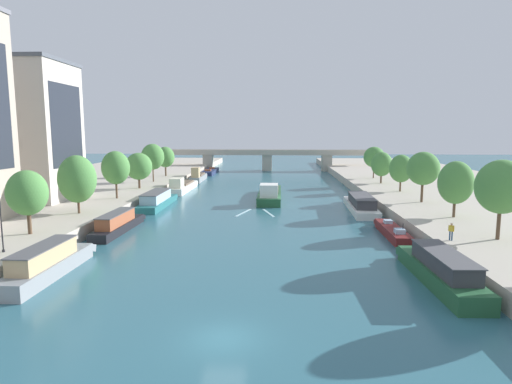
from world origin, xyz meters
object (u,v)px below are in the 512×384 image
at_px(tree_left_distant, 139,166).
at_px(tree_right_third, 382,164).
at_px(tree_left_end_of_row, 116,168).
at_px(tree_left_third, 77,179).
at_px(tree_right_end_of_row, 374,157).
at_px(barge_midriver, 270,194).
at_px(moored_boat_right_lone, 392,231).
at_px(moored_boat_left_far, 118,223).
at_px(moored_boat_left_upstream, 48,263).
at_px(moored_boat_left_second, 198,177).
at_px(moored_boat_left_gap_after, 210,171).
at_px(tree_left_nearest, 27,193).
at_px(tree_right_distant, 423,169).
at_px(bridge_far, 267,157).
at_px(lamppost_left_bank, 1,221).
at_px(tree_right_nearest, 401,169).
at_px(moored_boat_right_downstream, 361,204).
at_px(person_on_quay, 451,230).
at_px(tree_right_midway, 456,183).
at_px(moored_boat_left_downstream, 182,186).
at_px(tree_left_past_mid, 153,157).
at_px(tree_right_by_lamp, 501,187).
at_px(moored_boat_left_near, 157,200).
at_px(tree_left_midway, 165,157).
at_px(moored_boat_right_upstream, 440,270).

xyz_separation_m(tree_left_distant, tree_right_third, (44.18, 9.55, -0.17)).
height_order(tree_left_end_of_row, tree_right_third, tree_left_end_of_row).
distance_m(tree_left_third, tree_right_end_of_row, 61.61).
bearing_deg(barge_midriver, moored_boat_right_lone, -61.07).
xyz_separation_m(moored_boat_left_far, tree_right_end_of_row, (39.01, 44.94, 5.15)).
distance_m(moored_boat_left_upstream, moored_boat_left_second, 67.84).
distance_m(moored_boat_left_gap_after, tree_left_nearest, 79.56).
distance_m(tree_right_distant, bridge_far, 71.25).
relative_size(tree_right_end_of_row, lamppost_left_bank, 1.40).
relative_size(moored_boat_left_second, tree_right_distant, 1.82).
bearing_deg(tree_right_nearest, moored_boat_right_downstream, -130.95).
bearing_deg(barge_midriver, moored_boat_right_downstream, -36.86).
relative_size(tree_left_third, tree_left_end_of_row, 1.00).
distance_m(moored_boat_left_upstream, tree_left_distant, 42.54).
xyz_separation_m(moored_boat_left_gap_after, person_on_quay, (34.51, -79.78, 2.03)).
xyz_separation_m(moored_boat_left_far, tree_left_nearest, (-5.64, -8.24, 4.71)).
height_order(moored_boat_left_second, tree_right_third, tree_right_third).
height_order(tree_left_nearest, tree_right_end_of_row, tree_right_end_of_row).
relative_size(moored_boat_left_gap_after, lamppost_left_bank, 3.46).
bearing_deg(moored_boat_right_downstream, moored_boat_left_gap_after, 118.78).
relative_size(tree_right_midway, tree_right_third, 1.09).
bearing_deg(moored_boat_right_downstream, bridge_far, 103.09).
distance_m(moored_boat_left_downstream, tree_right_distant, 44.77).
bearing_deg(tree_left_past_mid, tree_right_nearest, -14.84).
bearing_deg(tree_right_nearest, tree_left_nearest, -143.87).
xyz_separation_m(moored_boat_left_gap_after, tree_right_distant, (39.00, -57.68, 5.86)).
xyz_separation_m(moored_boat_right_downstream, tree_left_third, (-36.49, -12.24, 4.85)).
distance_m(tree_right_third, tree_right_end_of_row, 9.29).
bearing_deg(tree_right_by_lamp, tree_left_third, 166.37).
distance_m(moored_boat_right_downstream, tree_right_end_of_row, 31.63).
distance_m(moored_boat_left_downstream, tree_right_by_lamp, 58.24).
relative_size(moored_boat_left_far, moored_boat_left_gap_after, 0.77).
height_order(barge_midriver, tree_right_nearest, tree_right_nearest).
bearing_deg(tree_left_third, moored_boat_left_near, 68.56).
distance_m(moored_boat_left_second, person_on_quay, 69.99).
xyz_separation_m(moored_boat_left_far, tree_right_distant, (38.92, 13.27, 5.42)).
xyz_separation_m(tree_right_third, lamppost_left_bank, (-42.68, -50.33, -1.06)).
bearing_deg(barge_midriver, tree_left_midway, 136.58).
bearing_deg(lamppost_left_bank, tree_right_distant, 32.88).
bearing_deg(moored_boat_right_lone, lamppost_left_bank, -158.34).
bearing_deg(moored_boat_right_upstream, tree_left_end_of_row, 140.03).
distance_m(moored_boat_left_near, moored_boat_left_gap_after, 53.92).
height_order(tree_right_by_lamp, tree_right_nearest, tree_right_by_lamp).
xyz_separation_m(tree_left_nearest, tree_left_end_of_row, (0.16, 22.85, 0.54)).
relative_size(tree_right_distant, tree_right_nearest, 1.16).
height_order(tree_left_midway, tree_right_by_lamp, tree_right_by_lamp).
relative_size(barge_midriver, tree_left_end_of_row, 2.64).
xyz_separation_m(moored_boat_left_downstream, tree_left_past_mid, (-6.15, 1.54, 5.66)).
xyz_separation_m(tree_left_midway, tree_right_third, (44.94, -11.72, -0.55)).
bearing_deg(lamppost_left_bank, tree_right_nearest, 42.04).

